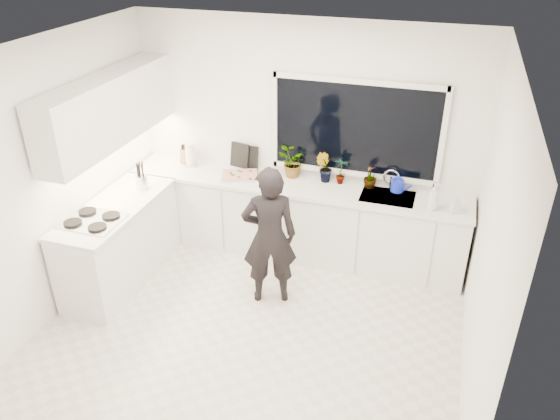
% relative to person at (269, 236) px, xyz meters
% --- Properties ---
extents(floor, '(4.00, 3.50, 0.02)m').
position_rel_person_xyz_m(floor, '(-0.01, -0.51, -0.78)').
color(floor, beige).
rests_on(floor, ground).
extents(wall_back, '(4.00, 0.02, 2.70)m').
position_rel_person_xyz_m(wall_back, '(-0.01, 1.25, 0.58)').
color(wall_back, white).
rests_on(wall_back, ground).
extents(wall_left, '(0.02, 3.50, 2.70)m').
position_rel_person_xyz_m(wall_left, '(-2.02, -0.51, 0.58)').
color(wall_left, white).
rests_on(wall_left, ground).
extents(wall_right, '(0.02, 3.50, 2.70)m').
position_rel_person_xyz_m(wall_right, '(2.00, -0.51, 0.58)').
color(wall_right, white).
rests_on(wall_right, ground).
extents(ceiling, '(4.00, 3.50, 0.02)m').
position_rel_person_xyz_m(ceiling, '(-0.01, -0.51, 1.94)').
color(ceiling, white).
rests_on(ceiling, wall_back).
extents(window, '(1.80, 0.02, 1.00)m').
position_rel_person_xyz_m(window, '(0.59, 1.22, 0.78)').
color(window, black).
rests_on(window, wall_back).
extents(base_cabinets_back, '(3.92, 0.58, 0.88)m').
position_rel_person_xyz_m(base_cabinets_back, '(-0.01, 0.94, -0.33)').
color(base_cabinets_back, white).
rests_on(base_cabinets_back, floor).
extents(base_cabinets_left, '(0.58, 1.60, 0.88)m').
position_rel_person_xyz_m(base_cabinets_left, '(-1.68, -0.16, -0.33)').
color(base_cabinets_left, white).
rests_on(base_cabinets_left, floor).
extents(countertop_back, '(3.94, 0.62, 0.04)m').
position_rel_person_xyz_m(countertop_back, '(-0.01, 0.93, 0.13)').
color(countertop_back, silver).
rests_on(countertop_back, base_cabinets_back).
extents(countertop_left, '(0.62, 1.60, 0.04)m').
position_rel_person_xyz_m(countertop_left, '(-1.68, -0.16, 0.13)').
color(countertop_left, silver).
rests_on(countertop_left, base_cabinets_left).
extents(upper_cabinets, '(0.34, 2.10, 0.70)m').
position_rel_person_xyz_m(upper_cabinets, '(-1.80, 0.19, 1.08)').
color(upper_cabinets, white).
rests_on(upper_cabinets, wall_left).
extents(sink, '(0.58, 0.42, 0.14)m').
position_rel_person_xyz_m(sink, '(1.04, 0.94, 0.10)').
color(sink, silver).
rests_on(sink, countertop_back).
extents(faucet, '(0.03, 0.03, 0.22)m').
position_rel_person_xyz_m(faucet, '(1.04, 1.14, 0.26)').
color(faucet, silver).
rests_on(faucet, countertop_back).
extents(stovetop, '(0.56, 0.48, 0.03)m').
position_rel_person_xyz_m(stovetop, '(-1.70, -0.51, 0.17)').
color(stovetop, black).
rests_on(stovetop, countertop_left).
extents(person, '(0.65, 0.54, 1.53)m').
position_rel_person_xyz_m(person, '(0.00, 0.00, 0.00)').
color(person, black).
rests_on(person, floor).
extents(pizza_tray, '(0.52, 0.46, 0.03)m').
position_rel_person_xyz_m(pizza_tray, '(-0.67, 0.91, 0.17)').
color(pizza_tray, silver).
rests_on(pizza_tray, countertop_back).
extents(pizza, '(0.48, 0.41, 0.01)m').
position_rel_person_xyz_m(pizza, '(-0.67, 0.91, 0.19)').
color(pizza, red).
rests_on(pizza, pizza_tray).
extents(watering_can, '(0.15, 0.15, 0.13)m').
position_rel_person_xyz_m(watering_can, '(1.12, 1.10, 0.22)').
color(watering_can, '#162AD4').
rests_on(watering_can, countertop_back).
extents(paper_towel_roll, '(0.13, 0.13, 0.26)m').
position_rel_person_xyz_m(paper_towel_roll, '(-1.37, 1.04, 0.28)').
color(paper_towel_roll, white).
rests_on(paper_towel_roll, countertop_back).
extents(knife_block, '(0.14, 0.12, 0.22)m').
position_rel_person_xyz_m(knife_block, '(-1.43, 1.08, 0.26)').
color(knife_block, olive).
rests_on(knife_block, countertop_back).
extents(utensil_crock, '(0.17, 0.17, 0.16)m').
position_rel_person_xyz_m(utensil_crock, '(-1.60, 0.29, 0.23)').
color(utensil_crock, '#AFAFB4').
rests_on(utensil_crock, countertop_left).
extents(picture_frame_large, '(0.22, 0.02, 0.28)m').
position_rel_person_xyz_m(picture_frame_large, '(-0.65, 1.18, 0.29)').
color(picture_frame_large, black).
rests_on(picture_frame_large, countertop_back).
extents(picture_frame_small, '(0.25, 0.08, 0.30)m').
position_rel_person_xyz_m(picture_frame_small, '(-0.78, 1.18, 0.30)').
color(picture_frame_small, black).
rests_on(picture_frame_small, countertop_back).
extents(herb_plants, '(1.20, 0.33, 0.34)m').
position_rel_person_xyz_m(herb_plants, '(0.14, 1.10, 0.32)').
color(herb_plants, '#26662D').
rests_on(herb_plants, countertop_back).
extents(soap_bottles, '(0.35, 0.13, 0.30)m').
position_rel_person_xyz_m(soap_bottles, '(1.59, 0.79, 0.29)').
color(soap_bottles, '#D8BF66').
rests_on(soap_bottles, countertop_back).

